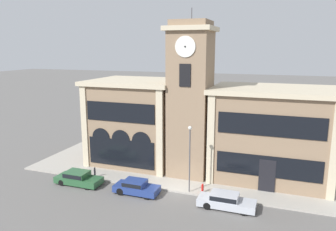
% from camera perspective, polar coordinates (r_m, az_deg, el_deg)
% --- Properties ---
extents(ground_plane, '(300.00, 300.00, 0.00)m').
position_cam_1_polar(ground_plane, '(31.81, 1.21, -13.26)').
color(ground_plane, '#605E5B').
extents(sidewalk_kerb, '(35.83, 13.29, 0.15)m').
position_cam_1_polar(sidewalk_kerb, '(37.65, 4.47, -9.12)').
color(sidewalk_kerb, '#A39E93').
rests_on(sidewalk_kerb, ground_plane).
extents(clock_tower, '(4.73, 4.73, 17.30)m').
position_cam_1_polar(clock_tower, '(34.00, 3.92, 2.65)').
color(clock_tower, '#897056').
rests_on(clock_tower, ground_plane).
extents(town_hall_left_wing, '(10.39, 9.06, 9.81)m').
position_cam_1_polar(town_hall_left_wing, '(39.03, -5.43, -0.93)').
color(town_hall_left_wing, '#897056').
rests_on(town_hall_left_wing, ground_plane).
extents(town_hall_right_wing, '(12.30, 9.06, 9.51)m').
position_cam_1_polar(town_hall_right_wing, '(35.53, 17.53, -2.95)').
color(town_hall_right_wing, '#897056').
rests_on(town_hall_right_wing, ground_plane).
extents(parked_car_near, '(4.69, 1.91, 1.33)m').
position_cam_1_polar(parked_car_near, '(34.51, -15.39, -10.40)').
color(parked_car_near, '#285633').
rests_on(parked_car_near, ground_plane).
extents(parked_car_mid, '(4.24, 1.82, 1.30)m').
position_cam_1_polar(parked_car_mid, '(31.47, -5.58, -12.23)').
color(parked_car_mid, navy).
rests_on(parked_car_mid, ground_plane).
extents(parked_car_far, '(4.88, 1.79, 1.32)m').
position_cam_1_polar(parked_car_far, '(29.17, 10.03, -14.35)').
color(parked_car_far, '#B2B7C1').
rests_on(parked_car_far, ground_plane).
extents(street_lamp, '(0.36, 0.36, 6.35)m').
position_cam_1_polar(street_lamp, '(30.23, 3.81, -5.97)').
color(street_lamp, '#4C4C51').
rests_on(street_lamp, sidewalk_kerb).
extents(bollard, '(0.18, 0.18, 1.06)m').
position_cam_1_polar(bollard, '(35.57, -12.63, -9.62)').
color(bollard, black).
rests_on(bollard, sidewalk_kerb).
extents(fire_hydrant, '(0.22, 0.22, 0.87)m').
position_cam_1_polar(fire_hydrant, '(31.45, 6.03, -12.49)').
color(fire_hydrant, red).
rests_on(fire_hydrant, sidewalk_kerb).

